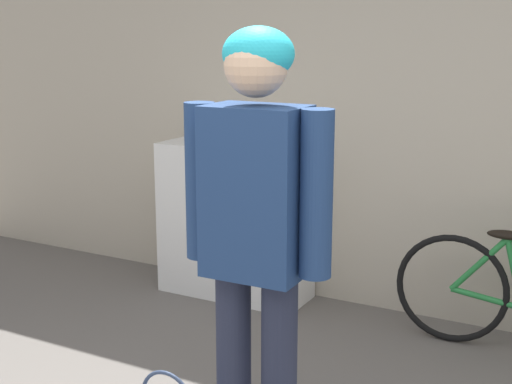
{
  "coord_description": "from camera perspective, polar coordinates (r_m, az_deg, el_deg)",
  "views": [
    {
      "loc": [
        0.98,
        -1.52,
        1.75
      ],
      "look_at": [
        -0.23,
        0.72,
        1.16
      ],
      "focal_mm": 50.0,
      "sensor_mm": 36.0,
      "label": 1
    }
  ],
  "objects": [
    {
      "name": "wall_back",
      "position": [
        4.33,
        15.21,
        6.51
      ],
      "size": [
        8.0,
        0.07,
        2.6
      ],
      "color": "#B7AD99",
      "rests_on": "ground_plane"
    },
    {
      "name": "side_shelf",
      "position": [
        4.72,
        -1.68,
        -2.32
      ],
      "size": [
        0.99,
        0.4,
        1.02
      ],
      "color": "white",
      "rests_on": "ground_plane"
    },
    {
      "name": "banana",
      "position": [
        4.49,
        -0.14,
        3.78
      ],
      "size": [
        0.32,
        0.09,
        0.04
      ],
      "color": "#EAD64C",
      "rests_on": "side_shelf"
    },
    {
      "name": "person",
      "position": [
        2.64,
        0.02,
        -1.94
      ],
      "size": [
        0.6,
        0.27,
        1.76
      ],
      "rotation": [
        0.0,
        0.0,
        0.02
      ],
      "color": "#23283D",
      "rests_on": "ground_plane"
    }
  ]
}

